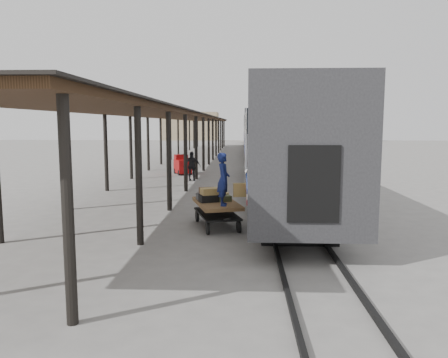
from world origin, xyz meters
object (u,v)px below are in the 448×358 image
baggage_cart (217,208)px  luggage_tug (182,165)px  porter (223,179)px  pedestrian (192,166)px

baggage_cart → luggage_tug: bearing=86.0°
baggage_cart → porter: size_ratio=1.59×
baggage_cart → porter: (0.25, -0.65, 1.05)m
porter → pedestrian: (-2.47, 12.53, -0.80)m
luggage_tug → pedestrian: (1.09, -3.60, 0.28)m
baggage_cart → luggage_tug: (-3.30, 15.48, -0.04)m
baggage_cart → pedestrian: bearing=84.5°
baggage_cart → pedestrian: size_ratio=1.48×
baggage_cart → luggage_tug: size_ratio=1.52×
baggage_cart → porter: 1.26m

